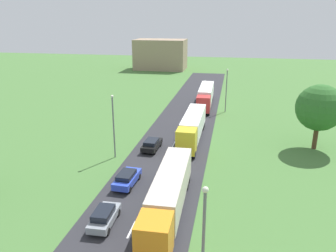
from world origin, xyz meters
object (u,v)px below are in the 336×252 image
at_px(truck_third, 206,95).
at_px(lamppost_lead, 203,246).
at_px(car_second, 104,217).
at_px(car_fourth, 152,144).
at_px(truck_lead, 169,194).
at_px(distant_building, 161,54).
at_px(truck_second, 192,126).
at_px(car_third, 127,178).
at_px(lamppost_third, 226,88).
at_px(tree_oak, 320,108).
at_px(lamppost_second, 113,123).

distance_m(truck_third, lamppost_lead, 49.41).
xyz_separation_m(car_second, car_fourth, (-0.07, 17.29, -0.02)).
bearing_deg(lamppost_lead, car_fourth, 110.14).
distance_m(truck_lead, lamppost_lead, 10.79).
bearing_deg(distant_building, truck_lead, -77.31).
bearing_deg(truck_second, car_third, -108.69).
bearing_deg(car_third, lamppost_third, 73.53).
xyz_separation_m(car_second, car_third, (-0.27, 7.15, 0.01)).
distance_m(truck_second, lamppost_lead, 29.68).
bearing_deg(tree_oak, truck_lead, -129.73).
bearing_deg(car_second, distant_building, 99.18).
bearing_deg(lamppost_third, car_third, -106.47).
bearing_deg(lamppost_second, lamppost_third, 61.89).
bearing_deg(lamppost_second, car_third, -61.22).
distance_m(lamppost_lead, lamppost_third, 45.59).
height_order(truck_lead, lamppost_second, lamppost_second).
relative_size(car_third, lamppost_lead, 0.53).
bearing_deg(truck_second, lamppost_lead, -81.87).
bearing_deg(car_fourth, lamppost_third, 66.80).
distance_m(truck_lead, distant_building, 88.26).
xyz_separation_m(truck_second, distant_building, (-19.06, 66.54, 2.77)).
xyz_separation_m(truck_lead, tree_oak, (16.23, 19.53, 3.52)).
xyz_separation_m(car_second, lamppost_second, (-4.04, 14.01, 3.67)).
bearing_deg(tree_oak, truck_second, 180.00).
bearing_deg(car_fourth, distant_building, 101.30).
height_order(truck_lead, car_fourth, truck_lead).
distance_m(truck_lead, car_fourth, 15.73).
relative_size(truck_third, car_second, 3.52).
bearing_deg(car_second, truck_second, 77.81).
height_order(truck_lead, car_third, truck_lead).
height_order(car_second, car_third, car_second).
relative_size(car_fourth, lamppost_third, 0.56).
bearing_deg(distant_building, truck_second, -74.01).
relative_size(car_second, lamppost_third, 0.52).
xyz_separation_m(truck_second, truck_third, (0.17, 19.91, 0.02)).
bearing_deg(lamppost_second, distant_building, 97.85).
bearing_deg(truck_lead, lamppost_third, 83.84).
bearing_deg(car_fourth, truck_second, 44.36).
height_order(truck_second, lamppost_third, lamppost_third).
xyz_separation_m(car_second, distant_building, (-14.31, 88.54, 4.08)).
height_order(car_third, distant_building, distant_building).
height_order(truck_third, lamppost_third, lamppost_third).
xyz_separation_m(truck_lead, distant_building, (-19.38, 86.06, 2.77)).
distance_m(car_second, lamppost_third, 39.52).
relative_size(truck_lead, car_fourth, 3.34).
bearing_deg(car_third, truck_second, 71.31).
height_order(car_fourth, lamppost_third, lamppost_third).
distance_m(truck_second, lamppost_third, 17.01).
bearing_deg(distant_building, truck_third, -67.58).
height_order(truck_lead, car_second, truck_lead).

